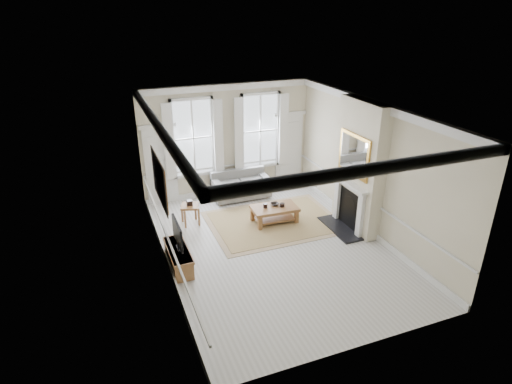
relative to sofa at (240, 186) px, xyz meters
name	(u,v)px	position (x,y,z in m)	size (l,w,h in m)	color
floor	(274,247)	(-0.22, -3.11, -0.35)	(7.20, 7.20, 0.00)	#B7B5AD
ceiling	(276,110)	(-0.22, -3.11, 3.05)	(7.20, 7.20, 0.00)	white
back_wall	(227,140)	(-0.22, 0.49, 1.35)	(5.20, 5.20, 0.00)	beige
left_wall	(161,201)	(-2.82, -3.11, 1.35)	(7.20, 7.20, 0.00)	beige
right_wall	(370,169)	(2.38, -3.11, 1.35)	(7.20, 7.20, 0.00)	beige
window_left	(193,138)	(-1.27, 0.44, 1.55)	(1.26, 0.20, 2.20)	#B2BCC6
window_right	(260,131)	(0.83, 0.44, 1.55)	(1.26, 0.20, 2.20)	#B2BCC6
door_left	(161,166)	(-2.27, 0.45, 0.80)	(0.90, 0.08, 2.30)	silver
door_right	(289,150)	(1.83, 0.45, 0.80)	(0.90, 0.08, 2.30)	silver
painting	(159,180)	(-2.78, -2.81, 1.70)	(0.05, 1.66, 1.06)	#BD7420
chimney_breast	(360,167)	(2.20, -2.91, 1.35)	(0.35, 1.70, 3.38)	beige
hearth	(340,228)	(1.78, -2.91, -0.33)	(0.55, 1.50, 0.05)	black
fireplace	(349,203)	(1.98, -2.91, 0.38)	(0.21, 1.45, 1.33)	silver
mirror	(354,155)	(1.99, -2.91, 1.70)	(0.06, 1.26, 1.06)	#BC8933
sofa	(240,186)	(0.00, 0.00, 0.00)	(1.72, 0.84, 0.83)	slate
side_table	(190,209)	(-1.84, -1.17, 0.10)	(0.57, 0.57, 0.56)	brown
rug	(274,222)	(0.31, -1.92, -0.34)	(3.50, 2.60, 0.02)	#9A7C4F
coffee_table	(274,210)	(0.31, -1.92, 0.03)	(1.26, 0.78, 0.46)	brown
ceramic_pot_a	(265,206)	(0.06, -1.87, 0.17)	(0.12, 0.12, 0.12)	black
ceramic_pot_b	(282,205)	(0.51, -1.97, 0.16)	(0.13, 0.13, 0.09)	black
bowl	(275,204)	(0.36, -1.82, 0.14)	(0.23, 0.23, 0.06)	black
tv_stand	(179,258)	(-2.56, -3.11, -0.12)	(0.41, 1.29, 0.46)	brown
tv	(178,233)	(-2.54, -3.11, 0.50)	(0.08, 0.90, 0.68)	black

